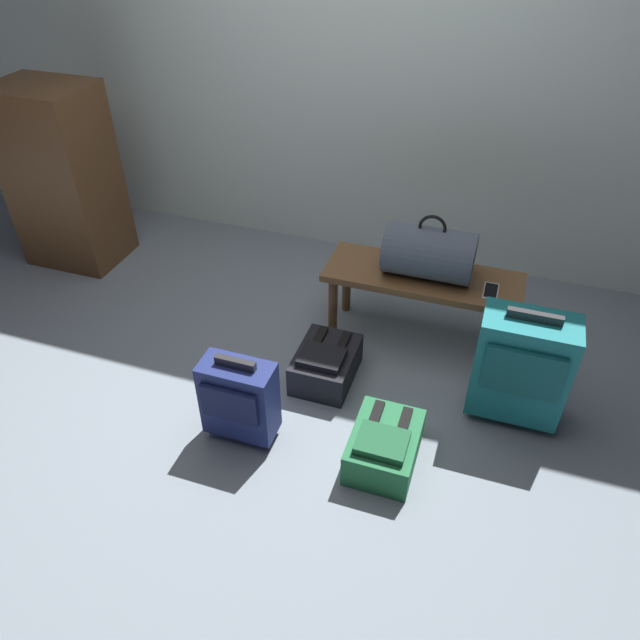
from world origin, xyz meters
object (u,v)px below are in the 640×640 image
at_px(suitcase_upright_teal, 521,366).
at_px(backpack_green, 384,446).
at_px(side_cabinet, 63,177).
at_px(suitcase_small_navy, 239,398).
at_px(duffel_bag_slate, 429,253).
at_px(backpack_dark, 326,364).
at_px(cell_phone, 491,291).
at_px(bench, 422,285).

bearing_deg(suitcase_upright_teal, backpack_green, -137.59).
bearing_deg(side_cabinet, suitcase_small_navy, -33.61).
distance_m(duffel_bag_slate, backpack_dark, 0.75).
relative_size(cell_phone, backpack_dark, 0.38).
distance_m(bench, duffel_bag_slate, 0.20).
height_order(cell_phone, suitcase_small_navy, suitcase_small_navy).
xyz_separation_m(bench, backpack_dark, (-0.37, -0.46, -0.26)).
xyz_separation_m(bench, backpack_green, (0.03, -0.88, -0.26)).
relative_size(bench, backpack_green, 2.63).
distance_m(cell_phone, suitcase_upright_teal, 0.44).
height_order(duffel_bag_slate, suitcase_upright_teal, duffel_bag_slate).
bearing_deg(side_cabinet, backpack_dark, -17.99).
bearing_deg(suitcase_small_navy, duffel_bag_slate, 56.54).
relative_size(bench, suitcase_upright_teal, 1.66).
xyz_separation_m(backpack_dark, backpack_green, (0.40, -0.42, 0.00)).
distance_m(suitcase_upright_teal, backpack_dark, 0.93).
relative_size(backpack_dark, backpack_green, 1.00).
bearing_deg(suitcase_upright_teal, cell_phone, 116.78).
distance_m(suitcase_small_navy, backpack_green, 0.66).
bearing_deg(backpack_green, backpack_dark, 133.69).
bearing_deg(backpack_green, suitcase_small_navy, -174.27).
height_order(bench, side_cabinet, side_cabinet).
distance_m(suitcase_small_navy, backpack_dark, 0.56).
height_order(suitcase_upright_teal, backpack_green, suitcase_upright_teal).
height_order(duffel_bag_slate, side_cabinet, side_cabinet).
xyz_separation_m(suitcase_small_navy, backpack_dark, (0.24, 0.48, -0.15)).
bearing_deg(duffel_bag_slate, backpack_green, -88.88).
height_order(suitcase_small_navy, backpack_green, suitcase_small_navy).
relative_size(duffel_bag_slate, cell_phone, 3.06).
height_order(bench, suitcase_small_navy, suitcase_small_navy).
relative_size(suitcase_upright_teal, backpack_green, 1.59).
xyz_separation_m(suitcase_small_navy, side_cabinet, (-1.65, 1.10, 0.31)).
distance_m(bench, backpack_green, 0.92).
height_order(bench, duffel_bag_slate, duffel_bag_slate).
xyz_separation_m(backpack_green, side_cabinet, (-2.29, 1.03, 0.46)).
distance_m(bench, side_cabinet, 2.28).
bearing_deg(duffel_bag_slate, backpack_dark, -129.92).
bearing_deg(duffel_bag_slate, suitcase_small_navy, -123.46).
relative_size(cell_phone, backpack_green, 0.38).
bearing_deg(suitcase_upright_teal, bench, 141.25).
height_order(duffel_bag_slate, suitcase_small_navy, duffel_bag_slate).
bearing_deg(suitcase_upright_teal, suitcase_small_navy, -155.49).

